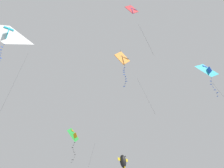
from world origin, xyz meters
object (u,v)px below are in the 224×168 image
(kite_delta_near_left, at_px, (74,135))
(kite_fish_mid_left, at_px, (123,161))
(kite_diamond_upper_right, at_px, (123,59))
(kite_diamond_near_right, at_px, (132,10))
(kite_delta_highest, at_px, (208,70))
(kite_delta_low_drifter, at_px, (7,34))

(kite_delta_near_left, relative_size, kite_fish_mid_left, 1.35)
(kite_delta_near_left, distance_m, kite_diamond_upper_right, 11.35)
(kite_diamond_near_right, distance_m, kite_diamond_upper_right, 4.85)
(kite_diamond_upper_right, height_order, kite_delta_highest, kite_diamond_upper_right)
(kite_delta_near_left, relative_size, kite_delta_low_drifter, 0.82)
(kite_delta_near_left, height_order, kite_delta_low_drifter, kite_delta_low_drifter)
(kite_diamond_near_right, distance_m, kite_fish_mid_left, 14.93)
(kite_delta_near_left, distance_m, kite_delta_low_drifter, 13.85)
(kite_diamond_near_right, height_order, kite_delta_highest, kite_diamond_near_right)
(kite_fish_mid_left, bearing_deg, kite_delta_near_left, -48.93)
(kite_diamond_near_right, bearing_deg, kite_delta_highest, -176.57)
(kite_delta_near_left, relative_size, kite_diamond_upper_right, 1.11)
(kite_fish_mid_left, height_order, kite_delta_highest, kite_delta_highest)
(kite_fish_mid_left, bearing_deg, kite_diamond_near_right, 61.07)
(kite_delta_low_drifter, distance_m, kite_fish_mid_left, 16.26)
(kite_diamond_upper_right, bearing_deg, kite_delta_low_drifter, -20.40)
(kite_delta_low_drifter, distance_m, kite_diamond_near_right, 10.32)
(kite_diamond_upper_right, xyz_separation_m, kite_fish_mid_left, (2.75, -6.58, -7.79))
(kite_delta_near_left, bearing_deg, kite_delta_highest, 80.05)
(kite_fish_mid_left, bearing_deg, kite_delta_low_drifter, 17.28)
(kite_delta_near_left, xyz_separation_m, kite_diamond_near_right, (-11.07, 9.89, 5.79))
(kite_diamond_upper_right, bearing_deg, kite_delta_near_left, -100.43)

